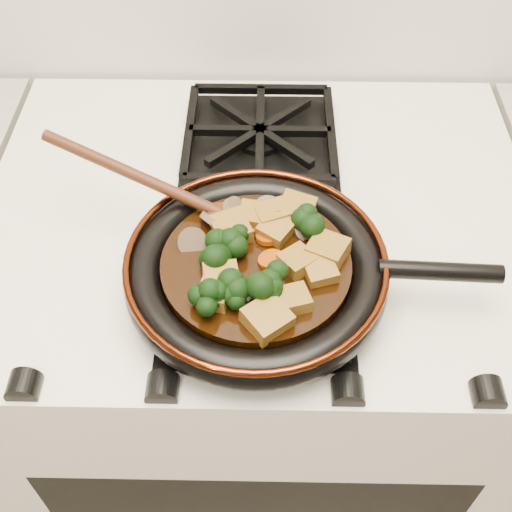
{
  "coord_description": "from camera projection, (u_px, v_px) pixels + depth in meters",
  "views": [
    {
      "loc": [
        0.01,
        1.07,
        1.52
      ],
      "look_at": [
        -0.0,
        1.55,
        0.97
      ],
      "focal_mm": 45.0,
      "sensor_mm": 36.0,
      "label": 1
    }
  ],
  "objects": [
    {
      "name": "stove",
      "position": [
        258.0,
        375.0,
        1.22
      ],
      "size": [
        0.76,
        0.6,
        0.9
      ],
      "primitive_type": "cube",
      "color": "white",
      "rests_on": "ground"
    },
    {
      "name": "burner_grate_front",
      "position": [
        257.0,
        283.0,
        0.77
      ],
      "size": [
        0.23,
        0.23,
        0.03
      ],
      "primitive_type": null,
      "color": "black",
      "rests_on": "stove"
    },
    {
      "name": "burner_grate_back",
      "position": [
        260.0,
        135.0,
        0.96
      ],
      "size": [
        0.23,
        0.23,
        0.03
      ],
      "primitive_type": null,
      "color": "black",
      "rests_on": "stove"
    },
    {
      "name": "skillet",
      "position": [
        258.0,
        271.0,
        0.75
      ],
      "size": [
        0.43,
        0.31,
        0.05
      ],
      "rotation": [
        0.0,
        0.0,
        -0.04
      ],
      "color": "black",
      "rests_on": "burner_grate_front"
    },
    {
      "name": "braising_sauce",
      "position": [
        256.0,
        268.0,
        0.74
      ],
      "size": [
        0.22,
        0.22,
        0.02
      ],
      "primitive_type": "cylinder",
      "color": "black",
      "rests_on": "skillet"
    },
    {
      "name": "tofu_cube_0",
      "position": [
        328.0,
        250.0,
        0.74
      ],
      "size": [
        0.06,
        0.05,
        0.03
      ],
      "primitive_type": "cube",
      "rotation": [
        -0.0,
        0.05,
        2.65
      ],
      "color": "olive",
      "rests_on": "braising_sauce"
    },
    {
      "name": "tofu_cube_1",
      "position": [
        320.0,
        271.0,
        0.72
      ],
      "size": [
        0.04,
        0.04,
        0.02
      ],
      "primitive_type": "cube",
      "rotation": [
        -0.04,
        -0.06,
        1.86
      ],
      "color": "olive",
      "rests_on": "braising_sauce"
    },
    {
      "name": "tofu_cube_2",
      "position": [
        274.0,
        215.0,
        0.77
      ],
      "size": [
        0.05,
        0.05,
        0.03
      ],
      "primitive_type": "cube",
      "rotation": [
        -0.1,
        -0.07,
        0.34
      ],
      "color": "olive",
      "rests_on": "braising_sauce"
    },
    {
      "name": "tofu_cube_3",
      "position": [
        267.0,
        319.0,
        0.68
      ],
      "size": [
        0.06,
        0.06,
        0.03
      ],
      "primitive_type": "cube",
      "rotation": [
        0.01,
        -0.09,
        2.24
      ],
      "color": "olive",
      "rests_on": "braising_sauce"
    },
    {
      "name": "tofu_cube_4",
      "position": [
        215.0,
        294.0,
        0.7
      ],
      "size": [
        0.04,
        0.04,
        0.02
      ],
      "primitive_type": "cube",
      "rotation": [
        -0.08,
        0.01,
        1.36
      ],
      "color": "olive",
      "rests_on": "braising_sauce"
    },
    {
      "name": "tofu_cube_5",
      "position": [
        292.0,
        301.0,
        0.69
      ],
      "size": [
        0.05,
        0.04,
        0.02
      ],
      "primitive_type": "cube",
      "rotation": [
        -0.04,
        0.03,
        0.32
      ],
      "color": "olive",
      "rests_on": "braising_sauce"
    },
    {
      "name": "tofu_cube_6",
      "position": [
        276.0,
        230.0,
        0.76
      ],
      "size": [
        0.05,
        0.05,
        0.02
      ],
      "primitive_type": "cube",
      "rotation": [
        0.05,
        -0.06,
        0.97
      ],
      "color": "olive",
      "rests_on": "braising_sauce"
    },
    {
      "name": "tofu_cube_7",
      "position": [
        296.0,
        210.0,
        0.78
      ],
      "size": [
        0.05,
        0.05,
        0.03
      ],
      "primitive_type": "cube",
      "rotation": [
        0.09,
        0.01,
        1.28
      ],
      "color": "olive",
      "rests_on": "braising_sauce"
    },
    {
      "name": "tofu_cube_8",
      "position": [
        297.0,
        262.0,
        0.73
      ],
      "size": [
        0.05,
        0.05,
        0.02
      ],
      "primitive_type": "cube",
      "rotation": [
        -0.06,
        0.02,
        0.67
      ],
      "color": "olive",
      "rests_on": "braising_sauce"
    },
    {
      "name": "tofu_cube_9",
      "position": [
        254.0,
        216.0,
        0.78
      ],
      "size": [
        0.04,
        0.04,
        0.02
      ],
      "primitive_type": "cube",
      "rotation": [
        0.01,
        -0.07,
        3.05
      ],
      "color": "olive",
      "rests_on": "braising_sauce"
    },
    {
      "name": "tofu_cube_10",
      "position": [
        231.0,
        229.0,
        0.76
      ],
      "size": [
        0.06,
        0.06,
        0.03
      ],
      "primitive_type": "cube",
      "rotation": [
        0.02,
        -0.07,
        0.37
      ],
      "color": "olive",
      "rests_on": "braising_sauce"
    },
    {
      "name": "tofu_cube_11",
      "position": [
        221.0,
        280.0,
        0.71
      ],
      "size": [
        0.05,
        0.05,
        0.03
      ],
      "primitive_type": "cube",
      "rotation": [
        0.12,
        0.06,
        0.2
      ],
      "color": "olive",
      "rests_on": "braising_sauce"
    },
    {
      "name": "broccoli_floret_0",
      "position": [
        228.0,
        242.0,
        0.75
      ],
      "size": [
        0.07,
        0.07,
        0.06
      ],
      "primitive_type": null,
      "rotation": [
        -0.2,
        -0.14,
        3.03
      ],
      "color": "black",
      "rests_on": "braising_sauce"
    },
    {
      "name": "broccoli_floret_1",
      "position": [
        313.0,
        225.0,
        0.76
      ],
      "size": [
        0.08,
        0.08,
        0.06
      ],
      "primitive_type": null,
      "rotation": [
        0.07,
        -0.17,
        2.02
      ],
      "color": "black",
      "rests_on": "braising_sauce"
    },
    {
      "name": "broccoli_floret_2",
      "position": [
        268.0,
        285.0,
        0.7
      ],
      "size": [
        0.08,
        0.08,
        0.06
      ],
      "primitive_type": null,
      "rotation": [
        0.06,
        -0.01,
        1.06
      ],
      "color": "black",
      "rests_on": "braising_sauce"
    },
    {
      "name": "broccoli_floret_3",
      "position": [
        207.0,
        301.0,
        0.68
      ],
      "size": [
        0.08,
        0.09,
        0.08
      ],
      "primitive_type": null,
      "rotation": [
        -0.21,
        0.24,
        0.52
      ],
      "color": "black",
      "rests_on": "braising_sauce"
    },
    {
      "name": "broccoli_floret_4",
      "position": [
        229.0,
        292.0,
        0.69
      ],
      "size": [
        0.08,
        0.08,
        0.06
      ],
      "primitive_type": null,
      "rotation": [
        0.02,
        -0.05,
        1.06
      ],
      "color": "black",
      "rests_on": "braising_sauce"
    },
    {
      "name": "broccoli_floret_5",
      "position": [
        209.0,
        260.0,
        0.73
      ],
      "size": [
        0.09,
        0.09,
        0.05
      ],
      "primitive_type": null,
      "rotation": [
        -0.13,
        0.02,
        0.95
      ],
      "color": "black",
      "rests_on": "braising_sauce"
    },
    {
      "name": "carrot_coin_0",
      "position": [
        254.0,
        223.0,
        0.77
      ],
      "size": [
        0.03,
        0.03,
        0.02
      ],
      "primitive_type": "cylinder",
      "rotation": [
        0.3,
        -0.25,
        0.0
      ],
      "color": "#A13C04",
      "rests_on": "braising_sauce"
    },
    {
      "name": "carrot_coin_1",
      "position": [
        217.0,
        280.0,
        0.71
      ],
      "size": [
        0.03,
        0.03,
        0.02
      ],
      "primitive_type": "cylinder",
      "rotation": [
        0.28,
        -0.17,
        0.0
      ],
      "color": "#A13C04",
      "rests_on": "braising_sauce"
    },
    {
      "name": "carrot_coin_2",
      "position": [
        267.0,
        236.0,
        0.76
      ],
      "size": [
        0.03,
        0.03,
        0.01
      ],
      "primitive_type": "cylinder",
      "rotation": [
        -0.12,
        -0.04,
        0.0
      ],
      "color": "#A13C04",
      "rests_on": "braising_sauce"
    },
    {
      "name": "carrot_coin_3",
      "position": [
        271.0,
        260.0,
        0.73
      ],
      "size": [
        0.03,
        0.03,
        0.02
      ],
      "primitive_type": "cylinder",
      "rotation": [
        -0.1,
        -0.21,
        0.0
      ],
      "color": "#A13C04",
      "rests_on": "braising_sauce"
    },
    {
      "name": "mushroom_slice_0",
      "position": [
        192.0,
        242.0,
        0.75
      ],
      "size": [
        0.04,
        0.03,
        0.03
      ],
      "primitive_type": "cylinder",
      "rotation": [
        0.93,
        0.0,
        0.12
      ],
      "color": "brown",
      "rests_on": "braising_sauce"
    },
    {
      "name": "mushroom_slice_1",
      "position": [
        267.0,
        210.0,
        0.78
      ],
      "size": [
        0.04,
        0.03,
        0.03
      ],
      "primitive_type": "cylinder",
      "rotation": [
        0.64,
        0.0,
        0.01
      ],
      "color": "brown",
      "rests_on": "braising_sauce"
    },
    {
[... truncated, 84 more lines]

